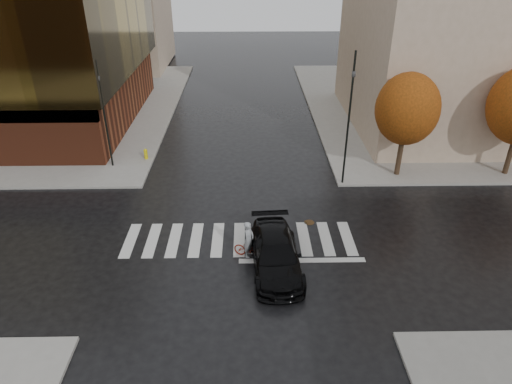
# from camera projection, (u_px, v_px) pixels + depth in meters

# --- Properties ---
(ground) EXTENTS (120.00, 120.00, 0.00)m
(ground) POSITION_uv_depth(u_px,v_px,m) (239.00, 245.00, 22.67)
(ground) COLOR black
(ground) RESTS_ON ground
(sidewalk_nw) EXTENTS (30.00, 30.00, 0.15)m
(sidewalk_nw) POSITION_uv_depth(u_px,v_px,m) (7.00, 109.00, 40.65)
(sidewalk_nw) COLOR gray
(sidewalk_nw) RESTS_ON ground
(sidewalk_ne) EXTENTS (30.00, 30.00, 0.15)m
(sidewalk_ne) POSITION_uv_depth(u_px,v_px,m) (474.00, 106.00, 41.33)
(sidewalk_ne) COLOR gray
(sidewalk_ne) RESTS_ON ground
(crosswalk) EXTENTS (12.00, 3.00, 0.01)m
(crosswalk) POSITION_uv_depth(u_px,v_px,m) (239.00, 239.00, 23.11)
(crosswalk) COLOR silver
(crosswalk) RESTS_ON ground
(building_ne_tan) EXTENTS (16.00, 16.00, 18.00)m
(building_ne_tan) POSITION_uv_depth(u_px,v_px,m) (472.00, 4.00, 33.36)
(building_ne_tan) COLOR tan
(building_ne_tan) RESTS_ON sidewalk_ne
(tree_ne_a) EXTENTS (3.80, 3.80, 6.50)m
(tree_ne_a) POSITION_uv_depth(u_px,v_px,m) (407.00, 109.00, 27.14)
(tree_ne_a) COLOR black
(tree_ne_a) RESTS_ON sidewalk_ne
(sedan) EXTENTS (2.50, 5.46, 1.55)m
(sedan) POSITION_uv_depth(u_px,v_px,m) (276.00, 254.00, 20.75)
(sedan) COLOR black
(sedan) RESTS_ON ground
(cyclist) EXTENTS (1.82, 1.23, 1.96)m
(cyclist) POSITION_uv_depth(u_px,v_px,m) (250.00, 246.00, 21.48)
(cyclist) COLOR maroon
(cyclist) RESTS_ON ground
(traffic_light_nw) EXTENTS (0.20, 0.18, 6.92)m
(traffic_light_nw) POSITION_uv_depth(u_px,v_px,m) (103.00, 109.00, 28.44)
(traffic_light_nw) COLOR black
(traffic_light_nw) RESTS_ON sidewalk_nw
(traffic_light_ne) EXTENTS (0.23, 0.25, 7.98)m
(traffic_light_ne) POSITION_uv_depth(u_px,v_px,m) (350.00, 111.00, 25.96)
(traffic_light_ne) COLOR black
(traffic_light_ne) RESTS_ON sidewalk_ne
(fire_hydrant) EXTENTS (0.26, 0.26, 0.74)m
(fire_hydrant) POSITION_uv_depth(u_px,v_px,m) (146.00, 153.00, 31.04)
(fire_hydrant) COLOR #D9C40C
(fire_hydrant) RESTS_ON sidewalk_nw
(manhole) EXTENTS (0.56, 0.56, 0.01)m
(manhole) POSITION_uv_depth(u_px,v_px,m) (309.00, 222.00, 24.48)
(manhole) COLOR #4E361C
(manhole) RESTS_ON ground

